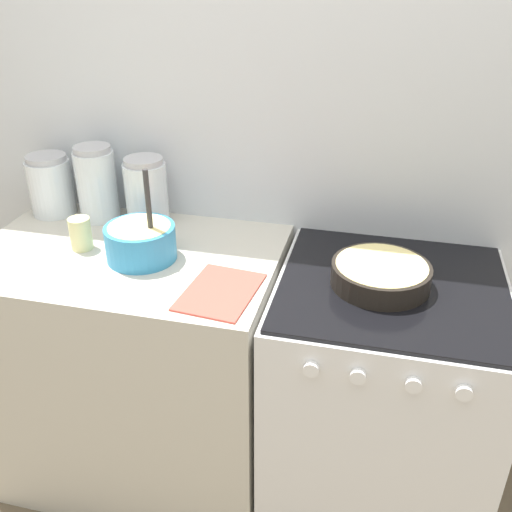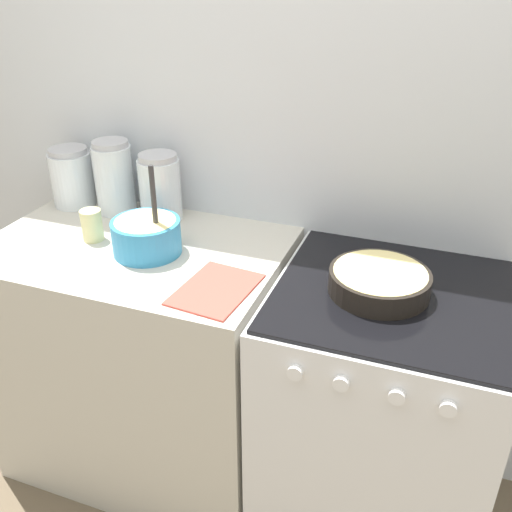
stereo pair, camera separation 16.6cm
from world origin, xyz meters
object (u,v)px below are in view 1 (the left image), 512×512
object	(u,v)px
baking_pan	(381,274)
storage_jar_middle	(97,188)
storage_jar_left	(51,189)
stove	(377,405)
mixing_bowl	(141,240)
tin_can	(81,234)
storage_jar_right	(147,196)

from	to	relation	value
baking_pan	storage_jar_middle	bearing A→B (deg)	166.59
storage_jar_left	storage_jar_middle	bearing A→B (deg)	-0.00
storage_jar_middle	stove	bearing A→B (deg)	-12.29
mixing_bowl	tin_can	xyz separation A→B (m)	(-0.21, 0.02, -0.01)
storage_jar_left	tin_can	size ratio (longest dim) A/B	2.08
storage_jar_middle	tin_can	world-z (taller)	storage_jar_middle
storage_jar_right	tin_can	world-z (taller)	storage_jar_right
stove	storage_jar_left	world-z (taller)	storage_jar_left
storage_jar_left	tin_can	world-z (taller)	storage_jar_left
storage_jar_middle	tin_can	distance (m)	0.24
storage_jar_right	storage_jar_middle	bearing A→B (deg)	180.00
baking_pan	tin_can	distance (m)	0.93
mixing_bowl	tin_can	bearing A→B (deg)	175.50
storage_jar_right	storage_jar_left	bearing A→B (deg)	180.00
mixing_bowl	baking_pan	distance (m)	0.72
mixing_bowl	storage_jar_middle	world-z (taller)	mixing_bowl
baking_pan	storage_jar_left	size ratio (longest dim) A/B	1.30
stove	storage_jar_right	xyz separation A→B (m)	(-0.84, 0.22, 0.55)
stove	storage_jar_left	size ratio (longest dim) A/B	4.23
mixing_bowl	baking_pan	size ratio (longest dim) A/B	1.04
mixing_bowl	storage_jar_left	xyz separation A→B (m)	(-0.44, 0.24, 0.03)
baking_pan	storage_jar_right	xyz separation A→B (m)	(-0.80, 0.23, 0.06)
stove	baking_pan	world-z (taller)	baking_pan
baking_pan	storage_jar_left	xyz separation A→B (m)	(-1.16, 0.23, 0.06)
storage_jar_middle	storage_jar_right	distance (m)	0.18
baking_pan	storage_jar_middle	world-z (taller)	storage_jar_middle
baking_pan	mixing_bowl	bearing A→B (deg)	-179.16
storage_jar_right	stove	bearing A→B (deg)	-14.85
mixing_bowl	baking_pan	bearing A→B (deg)	0.84
storage_jar_right	tin_can	bearing A→B (deg)	-119.78
stove	baking_pan	bearing A→B (deg)	-162.84
storage_jar_middle	storage_jar_right	world-z (taller)	storage_jar_middle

